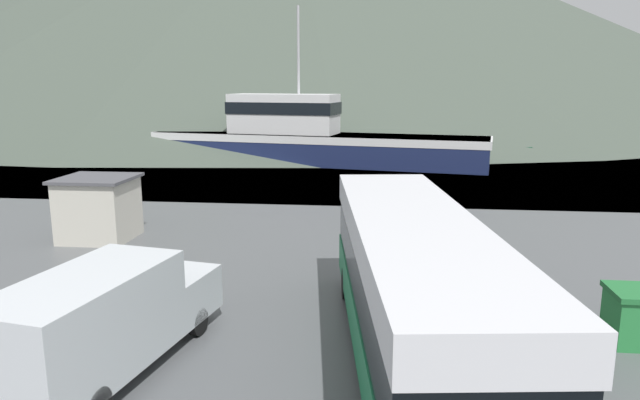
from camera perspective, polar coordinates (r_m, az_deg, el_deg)
name	(u,v)px	position (r m, az deg, el deg)	size (l,w,h in m)	color
water_surface	(383,107)	(148.49, 6.31, 9.22)	(240.00, 240.00, 0.00)	slate
hill_backdrop	(289,1)	(152.99, -3.12, 19.29)	(220.57, 220.57, 52.96)	#424C42
tour_bus	(413,283)	(12.70, 9.24, -8.22)	(4.02, 11.72, 3.38)	#146B3D
delivery_van	(107,318)	(13.15, -20.54, -11.03)	(3.05, 6.53, 2.41)	silver
fishing_boat	(308,138)	(44.48, -1.21, 6.19)	(26.65, 9.38, 11.82)	#19234C
storage_bin	(634,316)	(15.88, 28.91, -10.11)	(1.22, 1.31, 1.35)	#287F3D
dock_kiosk	(99,208)	(24.38, -21.26, -0.75)	(2.83, 2.71, 2.53)	beige
small_boat	(493,151)	(50.41, 16.87, 4.70)	(5.89, 2.32, 1.00)	#1E5138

